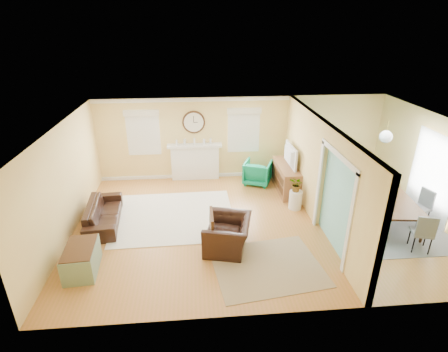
{
  "coord_description": "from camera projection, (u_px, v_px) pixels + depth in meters",
  "views": [
    {
      "loc": [
        -1.48,
        -7.51,
        4.7
      ],
      "look_at": [
        -0.8,
        0.3,
        1.2
      ],
      "focal_mm": 28.0,
      "sensor_mm": 36.0,
      "label": 1
    }
  ],
  "objects": [
    {
      "name": "window_left",
      "position": [
        143.0,
        130.0,
        10.63
      ],
      "size": [
        1.05,
        0.13,
        1.42
      ],
      "color": "white",
      "rests_on": "wall_back"
    },
    {
      "name": "rug_jute",
      "position": [
        267.0,
        266.0,
        7.29
      ],
      "size": [
        2.42,
        2.08,
        0.01
      ],
      "primitive_type": "cube",
      "rotation": [
        0.0,
        0.0,
        0.14
      ],
      "color": "tan",
      "rests_on": "floor"
    },
    {
      "name": "wall_clock",
      "position": [
        194.0,
        122.0,
        10.69
      ],
      "size": [
        0.7,
        0.07,
        0.7
      ],
      "color": "#442813",
      "rests_on": "wall_back"
    },
    {
      "name": "trunk",
      "position": [
        81.0,
        259.0,
        7.06
      ],
      "size": [
        0.67,
        1.02,
        0.57
      ],
      "color": "gray",
      "rests_on": "floor"
    },
    {
      "name": "partition",
      "position": [
        316.0,
        167.0,
        8.69
      ],
      "size": [
        0.17,
        6.0,
        2.6
      ],
      "color": "#E3B96D",
      "rests_on": "ground"
    },
    {
      "name": "dining_chair_n",
      "position": [
        371.0,
        185.0,
        9.67
      ],
      "size": [
        0.39,
        0.39,
        0.88
      ],
      "color": "slate",
      "rests_on": "floor"
    },
    {
      "name": "wall_front",
      "position": [
        291.0,
        252.0,
        5.61
      ],
      "size": [
        9.0,
        0.02,
        2.6
      ],
      "primitive_type": "cube",
      "color": "#E3B96D",
      "rests_on": "ground"
    },
    {
      "name": "sofa",
      "position": [
        104.0,
        213.0,
        8.74
      ],
      "size": [
        0.92,
        1.98,
        0.56
      ],
      "primitive_type": "imported",
      "rotation": [
        0.0,
        0.0,
        1.66
      ],
      "color": "black",
      "rests_on": "floor"
    },
    {
      "name": "eames_chair",
      "position": [
        228.0,
        234.0,
        7.74
      ],
      "size": [
        1.21,
        1.31,
        0.72
      ],
      "primitive_type": "imported",
      "rotation": [
        0.0,
        0.0,
        -1.81
      ],
      "color": "black",
      "rests_on": "floor"
    },
    {
      "name": "dining_chair_s",
      "position": [
        423.0,
        229.0,
        7.62
      ],
      "size": [
        0.51,
        0.51,
        0.93
      ],
      "color": "slate",
      "rests_on": "floor"
    },
    {
      "name": "green_chair",
      "position": [
        258.0,
        172.0,
        10.88
      ],
      "size": [
        1.04,
        1.05,
        0.73
      ],
      "primitive_type": "imported",
      "rotation": [
        0.0,
        0.0,
        2.75
      ],
      "color": "#147843",
      "rests_on": "floor"
    },
    {
      "name": "wall_left",
      "position": [
        64.0,
        183.0,
        7.98
      ],
      "size": [
        0.02,
        6.0,
        2.6
      ],
      "primitive_type": "cube",
      "color": "#E3B96D",
      "rests_on": "ground"
    },
    {
      "name": "garden_stool",
      "position": [
        295.0,
        200.0,
        9.45
      ],
      "size": [
        0.35,
        0.35,
        0.51
      ],
      "primitive_type": "cylinder",
      "color": "white",
      "rests_on": "floor"
    },
    {
      "name": "pendant",
      "position": [
        386.0,
        137.0,
        8.21
      ],
      "size": [
        0.3,
        0.3,
        0.55
      ],
      "color": "gold",
      "rests_on": "ceiling"
    },
    {
      "name": "wall_back",
      "position": [
        242.0,
        138.0,
        11.06
      ],
      "size": [
        9.0,
        0.02,
        2.6
      ],
      "primitive_type": "cube",
      "color": "#E3B96D",
      "rests_on": "ground"
    },
    {
      "name": "window_right",
      "position": [
        244.0,
        127.0,
        10.88
      ],
      "size": [
        1.05,
        0.13,
        1.42
      ],
      "color": "white",
      "rests_on": "wall_back"
    },
    {
      "name": "dining_table",
      "position": [
        391.0,
        212.0,
        8.73
      ],
      "size": [
        1.26,
        1.99,
        0.66
      ],
      "primitive_type": "imported",
      "rotation": [
        0.0,
        0.0,
        1.45
      ],
      "color": "#442813",
      "rests_on": "floor"
    },
    {
      "name": "floor",
      "position": [
        256.0,
        223.0,
        8.87
      ],
      "size": [
        9.0,
        9.0,
        0.0
      ],
      "primitive_type": "plane",
      "color": "#AF7631",
      "rests_on": "ground"
    },
    {
      "name": "potted_plant",
      "position": [
        297.0,
        184.0,
        9.26
      ],
      "size": [
        0.48,
        0.49,
        0.42
      ],
      "primitive_type": "imported",
      "rotation": [
        0.0,
        0.0,
        5.31
      ],
      "color": "#337F33",
      "rests_on": "garden_stool"
    },
    {
      "name": "dining_chair_e",
      "position": [
        420.0,
        204.0,
        8.64
      ],
      "size": [
        0.49,
        0.49,
        0.91
      ],
      "color": "slate",
      "rests_on": "floor"
    },
    {
      "name": "tv",
      "position": [
        287.0,
        155.0,
        10.14
      ],
      "size": [
        0.15,
        1.09,
        0.63
      ],
      "primitive_type": "imported",
      "rotation": [
        0.0,
        0.0,
        1.58
      ],
      "color": "black",
      "rests_on": "credenza"
    },
    {
      "name": "credenza",
      "position": [
        286.0,
        178.0,
        10.43
      ],
      "size": [
        0.55,
        1.63,
        0.8
      ],
      "color": "#8C5E3B",
      "rests_on": "floor"
    },
    {
      "name": "ceiling",
      "position": [
        261.0,
        123.0,
        7.81
      ],
      "size": [
        9.0,
        6.0,
        0.02
      ],
      "primitive_type": "cube",
      "color": "white",
      "rests_on": "wall_back"
    },
    {
      "name": "wall_right",
      "position": [
        437.0,
        170.0,
        8.69
      ],
      "size": [
        0.02,
        6.0,
        2.6
      ],
      "primitive_type": "cube",
      "color": "#E3B96D",
      "rests_on": "ground"
    },
    {
      "name": "rug_cream",
      "position": [
        174.0,
        216.0,
        9.15
      ],
      "size": [
        3.11,
        2.71,
        0.02
      ],
      "primitive_type": "cube",
      "rotation": [
        0.0,
        0.0,
        0.02
      ],
      "color": "white",
      "rests_on": "floor"
    },
    {
      "name": "dining_chair_w",
      "position": [
        364.0,
        206.0,
        8.59
      ],
      "size": [
        0.45,
        0.45,
        0.89
      ],
      "color": "white",
      "rests_on": "floor"
    },
    {
      "name": "french_doors",
      "position": [
        433.0,
        177.0,
        8.77
      ],
      "size": [
        0.06,
        1.7,
        2.2
      ],
      "color": "white",
      "rests_on": "ground"
    },
    {
      "name": "rug_grey",
      "position": [
        388.0,
        223.0,
        8.86
      ],
      "size": [
        2.29,
        2.87,
        0.01
      ],
      "primitive_type": "cube",
      "color": "slate",
      "rests_on": "floor"
    },
    {
      "name": "fireplace",
      "position": [
        195.0,
        161.0,
        11.12
      ],
      "size": [
        1.7,
        0.3,
        1.17
      ],
      "color": "white",
      "rests_on": "ground"
    }
  ]
}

